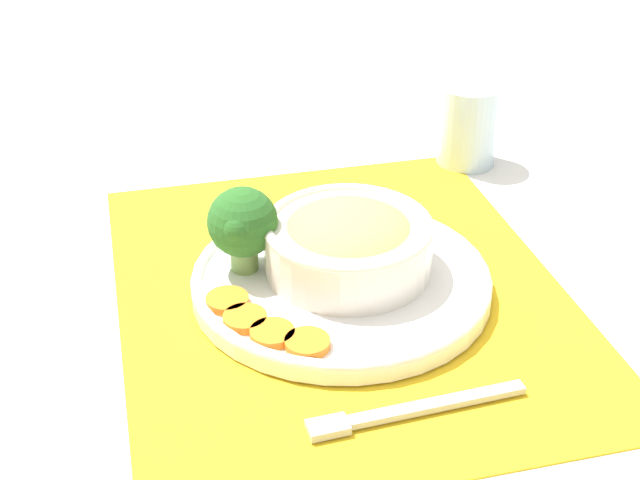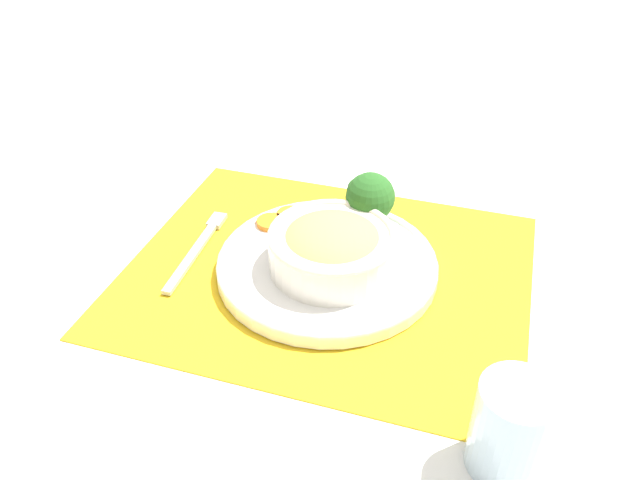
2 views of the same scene
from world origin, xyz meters
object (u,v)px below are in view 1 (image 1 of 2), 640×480
bowl (348,241)px  water_glass (468,129)px  broccoli_floret (242,223)px  fork (396,413)px

bowl → water_glass: bearing=-44.7°
broccoli_floret → water_glass: bearing=-58.2°
broccoli_floret → water_glass: broccoli_floret is taller
bowl → broccoli_floret: broccoli_floret is taller
bowl → fork: 0.20m
fork → bowl: bearing=-6.6°
bowl → broccoli_floret: size_ratio=1.89×
broccoli_floret → fork: 0.24m
water_glass → fork: bearing=149.9°
broccoli_floret → fork: (-0.22, -0.08, -0.06)m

